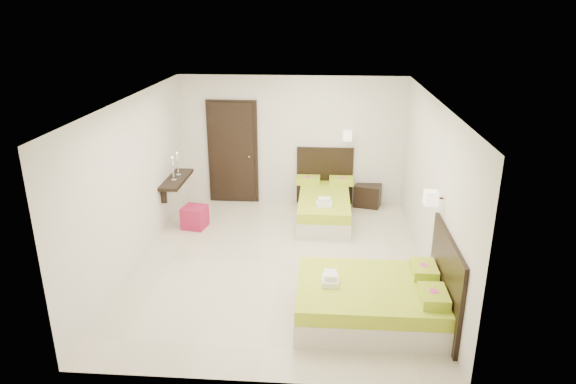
# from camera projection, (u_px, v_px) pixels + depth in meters

# --- Properties ---
(floor) EXTENTS (5.50, 5.50, 0.00)m
(floor) POSITION_uv_depth(u_px,v_px,m) (280.00, 263.00, 8.17)
(floor) COLOR beige
(floor) RESTS_ON ground
(bed_single) EXTENTS (1.14, 1.90, 1.57)m
(bed_single) POSITION_uv_depth(u_px,v_px,m) (324.00, 204.00, 9.80)
(bed_single) COLOR beige
(bed_single) RESTS_ON ground
(bed_double) EXTENTS (1.91, 1.62, 1.58)m
(bed_double) POSITION_uv_depth(u_px,v_px,m) (376.00, 299.00, 6.63)
(bed_double) COLOR beige
(bed_double) RESTS_ON ground
(nightstand) EXTENTS (0.60, 0.56, 0.45)m
(nightstand) POSITION_uv_depth(u_px,v_px,m) (368.00, 195.00, 10.47)
(nightstand) COLOR black
(nightstand) RESTS_ON ground
(ottoman) EXTENTS (0.47, 0.47, 0.40)m
(ottoman) POSITION_uv_depth(u_px,v_px,m) (195.00, 217.00, 9.43)
(ottoman) COLOR maroon
(ottoman) RESTS_ON ground
(door) EXTENTS (1.02, 0.15, 2.14)m
(door) POSITION_uv_depth(u_px,v_px,m) (233.00, 153.00, 10.42)
(door) COLOR black
(door) RESTS_ON ground
(console_shelf) EXTENTS (0.35, 1.20, 0.78)m
(console_shelf) POSITION_uv_depth(u_px,v_px,m) (176.00, 180.00, 9.53)
(console_shelf) COLOR black
(console_shelf) RESTS_ON ground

